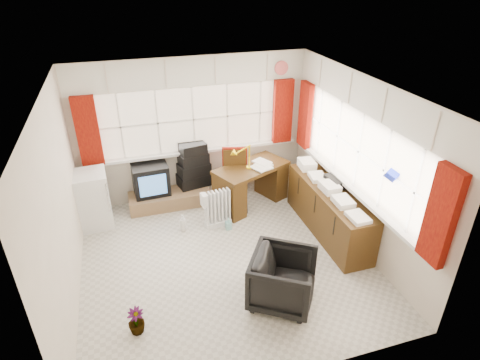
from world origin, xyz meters
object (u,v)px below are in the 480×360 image
(desk, at_px, (251,183))
(task_chair, at_px, (235,176))
(crt_tv, at_px, (150,178))
(mini_fridge, at_px, (92,199))
(desk_lamp, at_px, (249,152))
(tv_bench, at_px, (170,199))
(radiator, at_px, (218,211))
(office_chair, at_px, (283,279))
(credenza, at_px, (329,210))

(desk, height_order, task_chair, task_chair)
(crt_tv, distance_m, mini_fridge, 1.03)
(desk_lamp, relative_size, crt_tv, 0.70)
(task_chair, height_order, tv_bench, task_chair)
(task_chair, bearing_deg, radiator, -129.52)
(task_chair, height_order, mini_fridge, task_chair)
(desk_lamp, relative_size, office_chair, 0.56)
(mini_fridge, bearing_deg, credenza, -20.09)
(office_chair, bearing_deg, desk, 24.11)
(desk, height_order, tv_bench, desk)
(credenza, xyz_separation_m, mini_fridge, (-3.53, 1.29, 0.07))
(desk, bearing_deg, radiator, -147.00)
(office_chair, bearing_deg, tv_bench, 53.64)
(desk, xyz_separation_m, credenza, (0.89, -1.15, -0.01))
(credenza, bearing_deg, mini_fridge, 159.91)
(office_chair, height_order, mini_fridge, mini_fridge)
(tv_bench, distance_m, mini_fridge, 1.32)
(task_chair, xyz_separation_m, tv_bench, (-1.11, 0.30, -0.43))
(task_chair, xyz_separation_m, radiator, (-0.45, -0.55, -0.30))
(tv_bench, bearing_deg, desk_lamp, -17.57)
(office_chair, bearing_deg, desk_lamp, 25.32)
(radiator, bearing_deg, tv_bench, 128.06)
(credenza, bearing_deg, desk, 127.89)
(desk, xyz_separation_m, desk_lamp, (-0.06, -0.05, 0.63))
(desk, relative_size, mini_fridge, 1.53)
(desk, relative_size, radiator, 2.26)
(task_chair, bearing_deg, desk_lamp, -29.60)
(office_chair, height_order, radiator, office_chair)
(office_chair, relative_size, mini_fridge, 0.83)
(radiator, bearing_deg, office_chair, -79.10)
(desk, height_order, mini_fridge, mini_fridge)
(office_chair, distance_m, mini_fridge, 3.36)
(credenza, height_order, mini_fridge, mini_fridge)
(tv_bench, height_order, mini_fridge, mini_fridge)
(desk, distance_m, crt_tv, 1.75)
(desk_lamp, distance_m, office_chair, 2.41)
(tv_bench, xyz_separation_m, mini_fridge, (-1.25, -0.23, 0.34))
(desk, xyz_separation_m, tv_bench, (-1.39, 0.37, -0.29))
(crt_tv, height_order, mini_fridge, mini_fridge)
(office_chair, bearing_deg, radiator, 43.91)
(desk_lamp, distance_m, crt_tv, 1.78)
(desk_lamp, xyz_separation_m, tv_bench, (-1.33, 0.42, -0.92))
(desk_lamp, xyz_separation_m, office_chair, (-0.31, -2.29, -0.69))
(desk, height_order, crt_tv, crt_tv)
(desk_lamp, bearing_deg, office_chair, -97.69)
(desk, relative_size, desk_lamp, 3.29)
(task_chair, xyz_separation_m, credenza, (1.17, -1.22, -0.16))
(radiator, bearing_deg, mini_fridge, 162.15)
(desk_lamp, xyz_separation_m, credenza, (0.95, -1.10, -0.65))
(radiator, distance_m, mini_fridge, 2.02)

